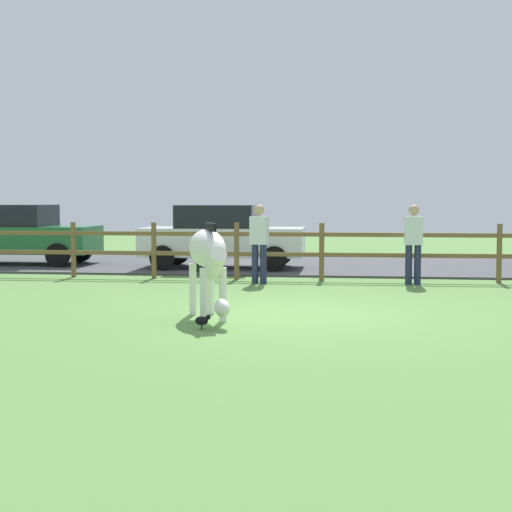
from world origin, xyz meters
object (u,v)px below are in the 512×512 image
at_px(parked_car_white, 222,236).
at_px(parked_car_green, 19,234).
at_px(visitor_left_of_tree, 413,241).
at_px(visitor_right_of_tree, 259,240).
at_px(crow_on_grass, 202,320).
at_px(zebra, 208,256).

distance_m(parked_car_white, parked_car_green, 5.54).
distance_m(visitor_left_of_tree, visitor_right_of_tree, 3.17).
xyz_separation_m(crow_on_grass, parked_car_green, (-6.80, 9.36, 0.72)).
height_order(crow_on_grass, visitor_right_of_tree, visitor_right_of_tree).
xyz_separation_m(parked_car_white, visitor_left_of_tree, (4.48, -2.86, 0.06)).
relative_size(parked_car_white, visitor_right_of_tree, 2.46).
relative_size(crow_on_grass, parked_car_white, 0.05).
relative_size(parked_car_white, parked_car_green, 1.00).
distance_m(parked_car_white, visitor_left_of_tree, 5.31).
bearing_deg(crow_on_grass, parked_car_white, 98.22).
xyz_separation_m(parked_car_white, visitor_right_of_tree, (1.32, -3.08, 0.06)).
relative_size(crow_on_grass, parked_car_green, 0.05).
height_order(zebra, parked_car_white, parked_car_white).
bearing_deg(crow_on_grass, zebra, 95.81).
distance_m(zebra, parked_car_green, 10.76).
xyz_separation_m(parked_car_green, visitor_right_of_tree, (6.84, -3.56, 0.06)).
relative_size(parked_car_green, visitor_left_of_tree, 2.45).
relative_size(visitor_left_of_tree, visitor_right_of_tree, 1.00).
xyz_separation_m(parked_car_green, visitor_left_of_tree, (10.00, -3.34, 0.06)).
bearing_deg(visitor_right_of_tree, zebra, -91.62).
bearing_deg(parked_car_white, zebra, -81.50).
bearing_deg(visitor_right_of_tree, parked_car_white, 113.27).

